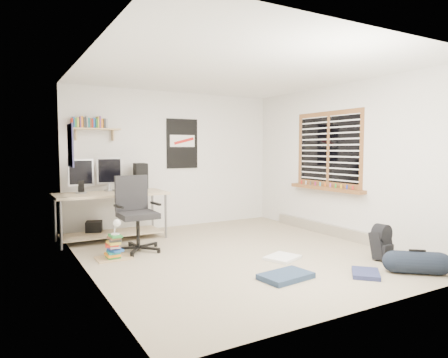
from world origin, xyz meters
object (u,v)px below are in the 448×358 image
office_chair (138,217)px  duffel_bag (417,262)px  backpack (381,245)px  desk (112,217)px  book_stack (114,247)px

office_chair → duffel_bag: size_ratio=2.10×
office_chair → duffel_bag: 3.63m
duffel_bag → backpack: bearing=118.0°
duffel_bag → desk: bearing=167.2°
office_chair → book_stack: bearing=-155.4°
desk → backpack: desk is taller
office_chair → book_stack: (-0.40, -0.22, -0.34)m
office_chair → backpack: bearing=-41.4°
backpack → book_stack: size_ratio=0.91×
duffel_bag → book_stack: bearing=-179.1°
backpack → book_stack: (-3.04, 1.79, -0.05)m
backpack → duffel_bag: size_ratio=0.69×
office_chair → desk: bearing=95.0°
duffel_bag → book_stack: 3.76m
backpack → duffel_bag: 0.62m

